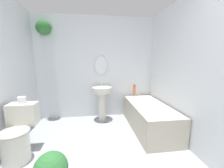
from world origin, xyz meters
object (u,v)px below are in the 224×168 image
(bathtub, at_px, (149,116))
(shampoo_bottle, at_px, (134,90))
(toilet, at_px, (19,134))
(pedestal_sink, at_px, (102,97))
(toilet_paper_roll, at_px, (22,100))

(bathtub, bearing_deg, shampoo_bottle, 102.46)
(toilet, height_order, shampoo_bottle, shampoo_bottle)
(pedestal_sink, height_order, shampoo_bottle, pedestal_sink)
(pedestal_sink, xyz_separation_m, bathtub, (0.91, -0.55, -0.29))
(shampoo_bottle, bearing_deg, toilet, -150.21)
(toilet, relative_size, pedestal_sink, 0.84)
(pedestal_sink, height_order, bathtub, pedestal_sink)
(toilet_paper_roll, bearing_deg, bathtub, 9.99)
(pedestal_sink, distance_m, toilet_paper_roll, 1.57)
(toilet, distance_m, shampoo_bottle, 2.36)
(shampoo_bottle, distance_m, toilet_paper_roll, 2.25)
(shampoo_bottle, bearing_deg, bathtub, -77.54)
(pedestal_sink, height_order, toilet_paper_roll, pedestal_sink)
(pedestal_sink, bearing_deg, bathtub, -31.02)
(pedestal_sink, relative_size, shampoo_bottle, 3.87)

